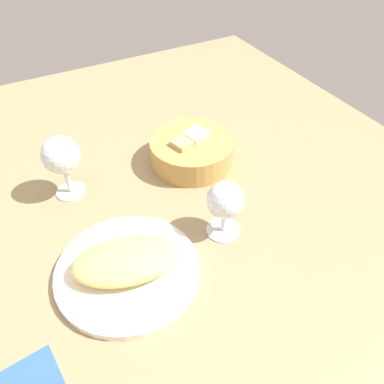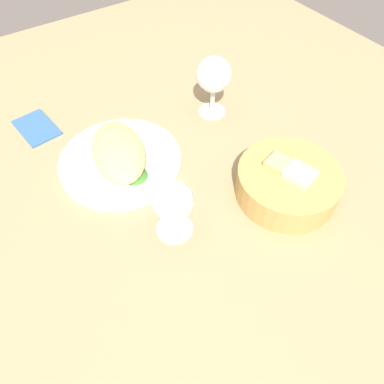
{
  "view_description": "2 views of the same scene",
  "coord_description": "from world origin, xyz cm",
  "px_view_note": "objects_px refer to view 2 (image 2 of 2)",
  "views": [
    {
      "loc": [
        -13.91,
        -51.32,
        55.09
      ],
      "look_at": [
        12.03,
        -3.37,
        4.69
      ],
      "focal_mm": 36.07,
      "sensor_mm": 36.0,
      "label": 1
    },
    {
      "loc": [
        45.43,
        -28.44,
        53.86
      ],
      "look_at": [
        12.08,
        -5.86,
        4.11
      ],
      "focal_mm": 34.12,
      "sensor_mm": 36.0,
      "label": 2
    }
  ],
  "objects_px": {
    "bread_basket": "(287,183)",
    "wine_glass_far": "(214,77)",
    "folded_napkin": "(36,127)",
    "wine_glass_near": "(173,203)",
    "plate": "(121,161)"
  },
  "relations": [
    {
      "from": "bread_basket",
      "to": "wine_glass_far",
      "type": "distance_m",
      "value": 0.28
    },
    {
      "from": "folded_napkin",
      "to": "bread_basket",
      "type": "bearing_deg",
      "value": 29.91
    },
    {
      "from": "wine_glass_far",
      "to": "folded_napkin",
      "type": "xyz_separation_m",
      "value": [
        -0.17,
        -0.36,
        -0.09
      ]
    },
    {
      "from": "wine_glass_near",
      "to": "folded_napkin",
      "type": "height_order",
      "value": "wine_glass_near"
    },
    {
      "from": "plate",
      "to": "wine_glass_far",
      "type": "xyz_separation_m",
      "value": [
        -0.03,
        0.25,
        0.09
      ]
    },
    {
      "from": "bread_basket",
      "to": "wine_glass_far",
      "type": "xyz_separation_m",
      "value": [
        -0.27,
        0.03,
        0.06
      ]
    },
    {
      "from": "wine_glass_far",
      "to": "folded_napkin",
      "type": "height_order",
      "value": "wine_glass_far"
    },
    {
      "from": "plate",
      "to": "folded_napkin",
      "type": "xyz_separation_m",
      "value": [
        -0.2,
        -0.11,
        -0.0
      ]
    },
    {
      "from": "bread_basket",
      "to": "wine_glass_near",
      "type": "xyz_separation_m",
      "value": [
        -0.05,
        -0.22,
        0.04
      ]
    },
    {
      "from": "bread_basket",
      "to": "wine_glass_near",
      "type": "relative_size",
      "value": 1.63
    },
    {
      "from": "plate",
      "to": "folded_napkin",
      "type": "bearing_deg",
      "value": -152.21
    },
    {
      "from": "wine_glass_far",
      "to": "folded_napkin",
      "type": "distance_m",
      "value": 0.4
    },
    {
      "from": "plate",
      "to": "bread_basket",
      "type": "distance_m",
      "value": 0.33
    },
    {
      "from": "folded_napkin",
      "to": "wine_glass_near",
      "type": "bearing_deg",
      "value": 9.27
    },
    {
      "from": "plate",
      "to": "folded_napkin",
      "type": "relative_size",
      "value": 2.23
    }
  ]
}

